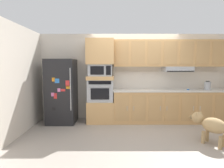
{
  "coord_description": "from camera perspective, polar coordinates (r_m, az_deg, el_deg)",
  "views": [
    {
      "loc": [
        -0.67,
        -4.28,
        1.58
      ],
      "look_at": [
        -0.65,
        0.43,
        1.11
      ],
      "focal_mm": 29.03,
      "sensor_mm": 36.0,
      "label": 1
    }
  ],
  "objects": [
    {
      "name": "microwave",
      "position": [
        5.04,
        -3.89,
        4.36
      ],
      "size": [
        0.64,
        0.54,
        0.32
      ],
      "color": "#A8AAAF",
      "rests_on": "appliance_mid_shelf"
    },
    {
      "name": "back_kitchen_wall",
      "position": [
        5.44,
        6.8,
        2.21
      ],
      "size": [
        6.2,
        0.12,
        2.5
      ],
      "primitive_type": "cube",
      "color": "beige",
      "rests_on": "ground"
    },
    {
      "name": "oven_base_cabinet",
      "position": [
        5.2,
        -3.8,
        -8.52
      ],
      "size": [
        0.74,
        0.62,
        0.6
      ],
      "primitive_type": "cube",
      "color": "tan",
      "rests_on": "ground"
    },
    {
      "name": "dog",
      "position": [
        4.24,
        28.21,
        -11.08
      ],
      "size": [
        0.61,
        0.79,
        0.63
      ],
      "rotation": [
        0.0,
        0.0,
        2.2
      ],
      "color": "tan",
      "rests_on": "ground"
    },
    {
      "name": "appliance_mid_shelf",
      "position": [
        5.05,
        -3.87,
        1.98
      ],
      "size": [
        0.74,
        0.62,
        0.1
      ],
      "primitive_type": "cube",
      "color": "tan",
      "rests_on": "built_in_oven"
    },
    {
      "name": "screwdriver",
      "position": [
        5.4,
        22.7,
        -1.58
      ],
      "size": [
        0.17,
        0.17,
        0.03
      ],
      "color": "blue",
      "rests_on": "countertop_slab"
    },
    {
      "name": "refrigerator",
      "position": [
        5.2,
        -15.79,
        -2.22
      ],
      "size": [
        0.76,
        0.73,
        1.76
      ],
      "color": "black",
      "rests_on": "ground"
    },
    {
      "name": "backsplash_panel",
      "position": [
        5.57,
        16.39,
        1.27
      ],
      "size": [
        3.13,
        0.02,
        0.5
      ],
      "primitive_type": "cube",
      "color": "silver",
      "rests_on": "countertop_slab"
    },
    {
      "name": "built_in_oven",
      "position": [
        5.09,
        -3.85,
        -1.96
      ],
      "size": [
        0.7,
        0.62,
        0.6
      ],
      "color": "#A8AAAF",
      "rests_on": "oven_base_cabinet"
    },
    {
      "name": "ground_plane",
      "position": [
        4.61,
        8.35,
        -14.36
      ],
      "size": [
        9.6,
        9.6,
        0.0
      ],
      "primitive_type": "plane",
      "color": "#9E9389"
    },
    {
      "name": "lower_cabinet_run",
      "position": [
        5.4,
        17.06,
        -6.72
      ],
      "size": [
        3.09,
        0.63,
        0.88
      ],
      "color": "tan",
      "rests_on": "ground"
    },
    {
      "name": "countertop_slab",
      "position": [
        5.32,
        17.19,
        -1.87
      ],
      "size": [
        3.13,
        0.64,
        0.04
      ],
      "primitive_type": "cube",
      "color": "beige",
      "rests_on": "lower_cabinet_run"
    },
    {
      "name": "appliance_upper_cabinet",
      "position": [
        5.06,
        -3.93,
        10.03
      ],
      "size": [
        0.74,
        0.62,
        0.68
      ],
      "primitive_type": "cube",
      "color": "tan",
      "rests_on": "microwave"
    },
    {
      "name": "side_panel_left",
      "position": [
        4.8,
        -26.66,
        1.19
      ],
      "size": [
        0.12,
        7.1,
        2.5
      ],
      "primitive_type": "cube",
      "color": "beige",
      "rests_on": "ground"
    },
    {
      "name": "upper_cabinet_with_hood",
      "position": [
        5.41,
        17.27,
        8.9
      ],
      "size": [
        3.09,
        0.48,
        0.88
      ],
      "color": "tan",
      "rests_on": "backsplash_panel"
    },
    {
      "name": "electric_kettle",
      "position": [
        5.67,
        27.62,
        -0.45
      ],
      "size": [
        0.17,
        0.17,
        0.24
      ],
      "color": "#A8AAAF",
      "rests_on": "countertop_slab"
    }
  ]
}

